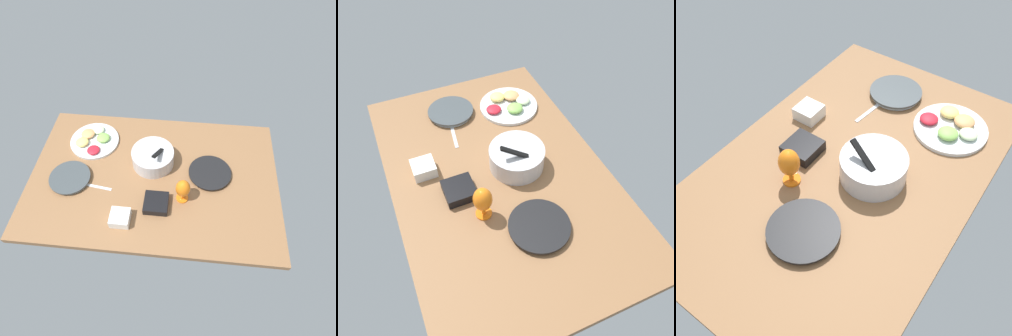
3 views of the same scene
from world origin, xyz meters
TOP-DOWN VIEW (x-y plane):
  - ground_plane at (0.00, 0.00)cm, footprint 160.00×104.00cm
  - dinner_plate_left at (-52.88, -8.03)cm, footprint 26.15×26.15cm
  - dinner_plate_right at (36.24, 4.62)cm, footprint 27.55×27.55cm
  - mixing_bowl at (-1.57, 10.77)cm, footprint 27.60×27.60cm
  - fruit_platter at (-45.74, 25.40)cm, footprint 33.93×33.93cm
  - hurricane_glass_orange at (19.69, -15.08)cm, footprint 8.67×8.67cm
  - square_bowl_black at (4.39, -21.51)cm, footprint 14.42×14.42cm
  - square_bowl_white at (-15.05, -33.47)cm, footprint 11.23×11.23cm
  - fork_by_left_plate at (-33.91, -12.15)cm, footprint 18.08×4.18cm

SIDE VIEW (x-z plane):
  - ground_plane at x=0.00cm, z-range -4.00..0.00cm
  - fork_by_left_plate at x=-33.91cm, z-range 0.00..0.60cm
  - dinner_plate_right at x=36.24cm, z-range 0.05..2.79cm
  - dinner_plate_left at x=-52.88cm, z-range 0.06..2.93cm
  - fruit_platter at x=-45.74cm, z-range -0.84..4.55cm
  - square_bowl_black at x=4.39cm, z-range 0.28..5.31cm
  - square_bowl_white at x=-15.05cm, z-range 0.35..6.54cm
  - mixing_bowl at x=-1.57cm, z-range -3.06..15.09cm
  - hurricane_glass_orange at x=19.69cm, z-range 1.78..19.14cm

